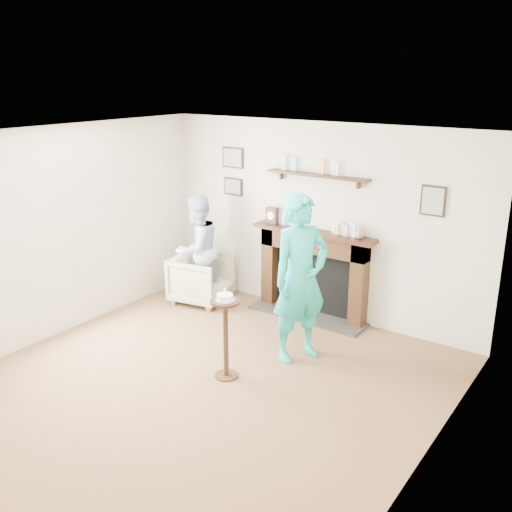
# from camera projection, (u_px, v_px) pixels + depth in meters

# --- Properties ---
(ground) EXTENTS (5.00, 5.00, 0.00)m
(ground) POSITION_uv_depth(u_px,v_px,m) (192.00, 392.00, 5.72)
(ground) COLOR brown
(ground) RESTS_ON ground
(room_shell) EXTENTS (4.54, 5.02, 2.52)m
(room_shell) POSITION_uv_depth(u_px,v_px,m) (232.00, 221.00, 5.77)
(room_shell) COLOR beige
(room_shell) RESTS_ON ground
(armchair) EXTENTS (0.86, 0.84, 0.67)m
(armchair) POSITION_uv_depth(u_px,v_px,m) (202.00, 301.00, 8.01)
(armchair) COLOR tan
(armchair) RESTS_ON ground
(man) EXTENTS (0.61, 0.76, 1.50)m
(man) POSITION_uv_depth(u_px,v_px,m) (199.00, 300.00, 8.04)
(man) COLOR #ACC1D7
(man) RESTS_ON ground
(woman) EXTENTS (0.69, 0.81, 1.88)m
(woman) POSITION_uv_depth(u_px,v_px,m) (298.00, 356.00, 6.45)
(woman) COLOR teal
(woman) RESTS_ON ground
(pedestal_table) EXTENTS (0.31, 0.31, 0.99)m
(pedestal_table) POSITION_uv_depth(u_px,v_px,m) (225.00, 323.00, 5.84)
(pedestal_table) COLOR black
(pedestal_table) RESTS_ON ground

